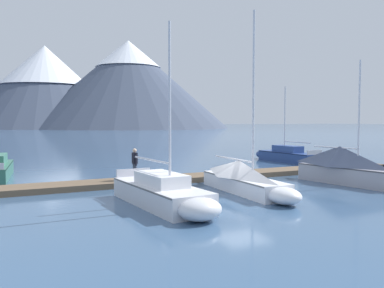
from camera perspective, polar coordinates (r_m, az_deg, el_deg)
ground_plane at (r=20.56m, az=7.10°, el=-6.46°), size 700.00×700.00×0.00m
mountain_central_massif at (r=206.96m, az=-20.10°, el=7.92°), size 81.47×81.47×39.36m
mountain_shoulder_ridge at (r=195.17m, az=-9.00°, el=8.47°), size 94.83×94.83×41.45m
dock at (r=23.98m, az=2.02°, el=-4.68°), size 28.60×2.81×0.30m
sailboat_second_berth at (r=16.38m, az=-3.96°, el=-6.99°), size 2.45×6.93×7.30m
sailboat_mid_dock_port at (r=19.68m, az=7.56°, el=-4.75°), size 1.86×7.08×8.55m
sailboat_mid_dock_starboard at (r=23.68m, az=21.20°, el=-2.99°), size 2.47×6.60×6.70m
sailboat_far_berth at (r=35.25m, az=13.04°, el=-1.54°), size 2.07×7.14×6.38m
person_on_dock at (r=21.95m, az=-8.13°, el=-2.52°), size 0.22×0.59×1.69m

